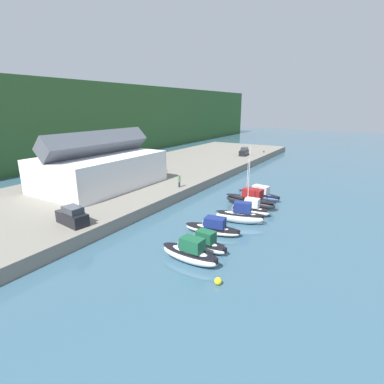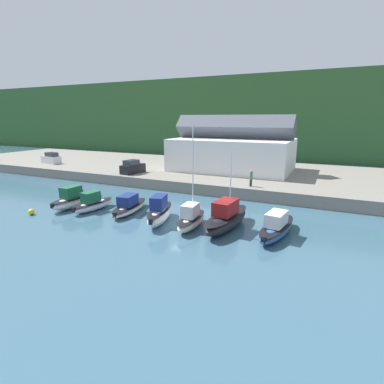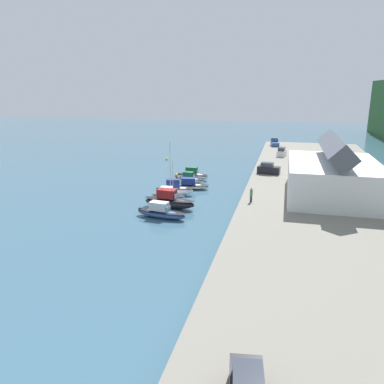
{
  "view_description": "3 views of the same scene",
  "coord_description": "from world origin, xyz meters",
  "px_view_note": "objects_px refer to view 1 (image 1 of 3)",
  "views": [
    {
      "loc": [
        -36.47,
        -14.27,
        14.62
      ],
      "look_at": [
        1.17,
        8.71,
        1.81
      ],
      "focal_mm": 28.0,
      "sensor_mm": 36.0,
      "label": 1
    },
    {
      "loc": [
        12.56,
        -25.14,
        10.15
      ],
      "look_at": [
        -1.7,
        5.11,
        1.92
      ],
      "focal_mm": 28.0,
      "sensor_mm": 36.0,
      "label": 2
    },
    {
      "loc": [
        55.42,
        16.82,
        17.21
      ],
      "look_at": [
        1.43,
        3.23,
        1.94
      ],
      "focal_mm": 35.0,
      "sensor_mm": 36.0,
      "label": 3
    }
  ],
  "objects_px": {
    "moored_boat_0": "(190,253)",
    "moored_boat_3": "(240,215)",
    "dog_on_quay": "(264,151)",
    "moored_boat_2": "(213,228)",
    "moored_boat_1": "(204,243)",
    "mooring_buoy_1": "(218,281)",
    "parked_car_1": "(244,152)",
    "parked_car_0": "(72,217)",
    "moored_boat_4": "(250,209)",
    "moored_boat_6": "(259,194)",
    "moored_boat_5": "(250,200)",
    "person_on_quay": "(179,181)"
  },
  "relations": [
    {
      "from": "moored_boat_2",
      "to": "dog_on_quay",
      "type": "distance_m",
      "value": 55.2
    },
    {
      "from": "moored_boat_6",
      "to": "person_on_quay",
      "type": "bearing_deg",
      "value": 122.5
    },
    {
      "from": "moored_boat_6",
      "to": "dog_on_quay",
      "type": "height_order",
      "value": "moored_boat_6"
    },
    {
      "from": "moored_boat_0",
      "to": "person_on_quay",
      "type": "relative_size",
      "value": 2.97
    },
    {
      "from": "moored_boat_2",
      "to": "moored_boat_3",
      "type": "bearing_deg",
      "value": -25.09
    },
    {
      "from": "moored_boat_5",
      "to": "parked_car_0",
      "type": "height_order",
      "value": "moored_boat_5"
    },
    {
      "from": "moored_boat_4",
      "to": "mooring_buoy_1",
      "type": "distance_m",
      "value": 17.81
    },
    {
      "from": "moored_boat_2",
      "to": "parked_car_1",
      "type": "xyz_separation_m",
      "value": [
        46.94,
        15.09,
        1.77
      ]
    },
    {
      "from": "moored_boat_2",
      "to": "parked_car_0",
      "type": "relative_size",
      "value": 1.59
    },
    {
      "from": "moored_boat_6",
      "to": "person_on_quay",
      "type": "height_order",
      "value": "person_on_quay"
    },
    {
      "from": "dog_on_quay",
      "to": "parked_car_1",
      "type": "bearing_deg",
      "value": 17.58
    },
    {
      "from": "moored_boat_2",
      "to": "moored_boat_0",
      "type": "bearing_deg",
      "value": -178.95
    },
    {
      "from": "parked_car_1",
      "to": "parked_car_0",
      "type": "bearing_deg",
      "value": 83.64
    },
    {
      "from": "moored_boat_0",
      "to": "moored_boat_6",
      "type": "height_order",
      "value": "moored_boat_0"
    },
    {
      "from": "parked_car_1",
      "to": "moored_boat_5",
      "type": "bearing_deg",
      "value": 105.15
    },
    {
      "from": "moored_boat_6",
      "to": "parked_car_0",
      "type": "distance_m",
      "value": 28.46
    },
    {
      "from": "moored_boat_0",
      "to": "moored_boat_1",
      "type": "bearing_deg",
      "value": 3.21
    },
    {
      "from": "moored_boat_0",
      "to": "moored_boat_5",
      "type": "relative_size",
      "value": 0.77
    },
    {
      "from": "moored_boat_0",
      "to": "parked_car_1",
      "type": "relative_size",
      "value": 1.44
    },
    {
      "from": "moored_boat_2",
      "to": "moored_boat_4",
      "type": "distance_m",
      "value": 8.43
    },
    {
      "from": "moored_boat_4",
      "to": "dog_on_quay",
      "type": "height_order",
      "value": "moored_boat_4"
    },
    {
      "from": "moored_boat_1",
      "to": "moored_boat_6",
      "type": "distance_m",
      "value": 20.24
    },
    {
      "from": "moored_boat_1",
      "to": "mooring_buoy_1",
      "type": "bearing_deg",
      "value": -134.65
    },
    {
      "from": "moored_boat_4",
      "to": "moored_boat_1",
      "type": "bearing_deg",
      "value": 175.22
    },
    {
      "from": "moored_boat_0",
      "to": "parked_car_0",
      "type": "height_order",
      "value": "parked_car_0"
    },
    {
      "from": "moored_boat_3",
      "to": "moored_boat_6",
      "type": "bearing_deg",
      "value": -7.45
    },
    {
      "from": "moored_boat_3",
      "to": "parked_car_1",
      "type": "bearing_deg",
      "value": 6.78
    },
    {
      "from": "moored_boat_6",
      "to": "moored_boat_2",
      "type": "bearing_deg",
      "value": -172.2
    },
    {
      "from": "moored_boat_4",
      "to": "moored_boat_2",
      "type": "bearing_deg",
      "value": 166.6
    },
    {
      "from": "moored_boat_4",
      "to": "dog_on_quay",
      "type": "xyz_separation_m",
      "value": [
        45.6,
        13.35,
        1.13
      ]
    },
    {
      "from": "moored_boat_4",
      "to": "mooring_buoy_1",
      "type": "height_order",
      "value": "moored_boat_4"
    },
    {
      "from": "parked_car_1",
      "to": "mooring_buoy_1",
      "type": "xyz_separation_m",
      "value": [
        -56.04,
        -20.33,
        -2.16
      ]
    },
    {
      "from": "moored_boat_3",
      "to": "moored_boat_4",
      "type": "distance_m",
      "value": 3.5
    },
    {
      "from": "moored_boat_2",
      "to": "moored_boat_3",
      "type": "relative_size",
      "value": 1.08
    },
    {
      "from": "moored_boat_3",
      "to": "dog_on_quay",
      "type": "bearing_deg",
      "value": 0.53
    },
    {
      "from": "moored_boat_1",
      "to": "parked_car_1",
      "type": "bearing_deg",
      "value": 23.11
    },
    {
      "from": "moored_boat_0",
      "to": "mooring_buoy_1",
      "type": "distance_m",
      "value": 4.55
    },
    {
      "from": "moored_boat_2",
      "to": "mooring_buoy_1",
      "type": "height_order",
      "value": "moored_boat_2"
    },
    {
      "from": "mooring_buoy_1",
      "to": "moored_boat_0",
      "type": "bearing_deg",
      "value": 63.44
    },
    {
      "from": "moored_boat_2",
      "to": "moored_boat_6",
      "type": "xyz_separation_m",
      "value": [
        16.0,
        -0.02,
        0.09
      ]
    },
    {
      "from": "parked_car_0",
      "to": "mooring_buoy_1",
      "type": "relative_size",
      "value": 6.78
    },
    {
      "from": "person_on_quay",
      "to": "dog_on_quay",
      "type": "distance_m",
      "value": 43.33
    },
    {
      "from": "moored_boat_4",
      "to": "dog_on_quay",
      "type": "distance_m",
      "value": 47.52
    },
    {
      "from": "moored_boat_0",
      "to": "moored_boat_3",
      "type": "xyz_separation_m",
      "value": [
        11.89,
        -0.23,
        0.11
      ]
    },
    {
      "from": "moored_boat_1",
      "to": "moored_boat_2",
      "type": "distance_m",
      "value": 4.37
    },
    {
      "from": "moored_boat_3",
      "to": "dog_on_quay",
      "type": "relative_size",
      "value": 8.2
    },
    {
      "from": "moored_boat_0",
      "to": "parked_car_1",
      "type": "distance_m",
      "value": 56.44
    },
    {
      "from": "moored_boat_1",
      "to": "mooring_buoy_1",
      "type": "xyz_separation_m",
      "value": [
        -4.89,
        -4.08,
        -0.46
      ]
    },
    {
      "from": "moored_boat_4",
      "to": "parked_car_1",
      "type": "height_order",
      "value": "moored_boat_4"
    },
    {
      "from": "parked_car_1",
      "to": "dog_on_quay",
      "type": "height_order",
      "value": "parked_car_1"
    }
  ]
}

